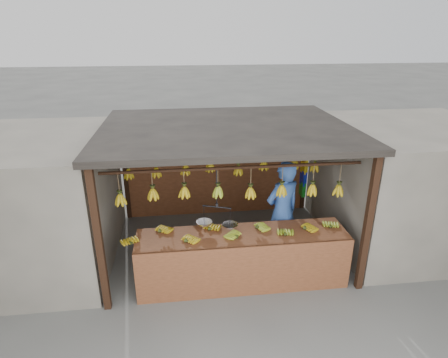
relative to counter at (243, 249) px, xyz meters
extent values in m
plane|color=#5B5B57|center=(-0.12, 1.23, -0.71)|extent=(80.00, 80.00, 0.00)
cube|color=black|center=(-2.12, -0.27, 0.44)|extent=(0.10, 0.10, 2.30)
cube|color=black|center=(1.88, -0.27, 0.44)|extent=(0.10, 0.10, 2.30)
cube|color=black|center=(-2.12, 2.73, 0.44)|extent=(0.10, 0.10, 2.30)
cube|color=black|center=(1.88, 2.73, 0.44)|extent=(0.10, 0.10, 2.30)
cube|color=black|center=(-0.12, 1.23, 1.64)|extent=(4.30, 3.30, 0.10)
cylinder|color=black|center=(-0.12, 0.23, 1.29)|extent=(4.00, 0.05, 0.05)
cylinder|color=black|center=(-0.12, 1.23, 1.29)|extent=(4.00, 0.05, 0.05)
cylinder|color=black|center=(-0.12, 2.23, 1.29)|extent=(4.00, 0.05, 0.05)
cube|color=brown|center=(-0.12, 2.73, 0.19)|extent=(4.00, 0.06, 1.80)
cube|color=slate|center=(-3.72, 1.23, 0.44)|extent=(3.00, 3.00, 2.30)
cube|color=slate|center=(3.48, 1.23, 0.44)|extent=(3.00, 3.00, 2.30)
cube|color=brown|center=(0.01, 0.13, 0.15)|extent=(3.39, 0.75, 0.08)
cube|color=brown|center=(0.01, -0.25, -0.26)|extent=(3.39, 0.04, 0.90)
cube|color=black|center=(-1.59, -0.20, -0.30)|extent=(0.07, 0.07, 0.82)
cube|color=black|center=(1.60, -0.20, -0.30)|extent=(0.07, 0.07, 0.82)
cube|color=black|center=(-1.59, 0.45, -0.30)|extent=(0.07, 0.07, 0.82)
cube|color=black|center=(1.60, 0.45, -0.30)|extent=(0.07, 0.07, 0.82)
ellipsoid|color=#B69513|center=(-1.72, 0.01, 0.22)|extent=(0.27, 0.30, 0.06)
ellipsoid|color=#B69513|center=(-1.29, 0.31, 0.22)|extent=(0.29, 0.30, 0.06)
ellipsoid|color=#B69513|center=(-0.88, -0.04, 0.22)|extent=(0.29, 0.30, 0.06)
ellipsoid|color=#B69513|center=(-0.49, 0.29, 0.22)|extent=(0.27, 0.29, 0.06)
ellipsoid|color=#92A523|center=(-0.10, 0.01, 0.22)|extent=(0.30, 0.30, 0.06)
ellipsoid|color=#92A523|center=(0.28, 0.23, 0.22)|extent=(0.29, 0.25, 0.06)
ellipsoid|color=#92A523|center=(0.68, -0.03, 0.22)|extent=(0.22, 0.27, 0.06)
ellipsoid|color=#B69513|center=(1.04, 0.11, 0.22)|extent=(0.29, 0.26, 0.06)
ellipsoid|color=#92A523|center=(1.49, 0.13, 0.22)|extent=(0.24, 0.28, 0.06)
ellipsoid|color=#B69513|center=(-1.85, 0.24, 0.85)|extent=(0.16, 0.16, 0.28)
ellipsoid|color=#B69513|center=(-1.36, 0.28, 0.90)|extent=(0.16, 0.16, 0.28)
ellipsoid|color=#B69513|center=(-0.89, 0.22, 0.93)|extent=(0.16, 0.16, 0.28)
ellipsoid|color=#92A523|center=(-0.37, 0.24, 0.90)|extent=(0.16, 0.16, 0.28)
ellipsoid|color=#B69513|center=(0.13, 0.22, 0.87)|extent=(0.16, 0.16, 0.28)
ellipsoid|color=#B69513|center=(0.62, 0.18, 0.90)|extent=(0.16, 0.16, 0.28)
ellipsoid|color=#B69513|center=(1.12, 0.20, 0.87)|extent=(0.16, 0.16, 0.28)
ellipsoid|color=#B69513|center=(1.55, 0.18, 0.85)|extent=(0.16, 0.16, 0.28)
ellipsoid|color=#B69513|center=(-1.84, 1.26, 0.88)|extent=(0.16, 0.16, 0.28)
ellipsoid|color=#B69513|center=(-1.36, 1.24, 0.89)|extent=(0.16, 0.16, 0.28)
ellipsoid|color=#B69513|center=(-0.85, 1.19, 0.93)|extent=(0.16, 0.16, 0.28)
ellipsoid|color=#B69513|center=(-0.41, 1.24, 0.96)|extent=(0.16, 0.16, 0.28)
ellipsoid|color=#B69513|center=(0.11, 1.24, 0.86)|extent=(0.16, 0.16, 0.28)
ellipsoid|color=#B69513|center=(0.56, 1.18, 0.97)|extent=(0.16, 0.16, 0.28)
ellipsoid|color=#B69513|center=(1.13, 1.19, 0.96)|extent=(0.16, 0.16, 0.28)
ellipsoid|color=#B69513|center=(1.54, 1.24, 0.87)|extent=(0.16, 0.16, 0.28)
ellipsoid|color=#B69513|center=(-1.86, 2.22, 0.92)|extent=(0.16, 0.16, 0.28)
ellipsoid|color=#B69513|center=(-1.36, 2.23, 0.93)|extent=(0.16, 0.16, 0.28)
ellipsoid|color=#92A523|center=(-0.89, 2.18, 0.94)|extent=(0.16, 0.16, 0.28)
ellipsoid|color=#B69513|center=(-0.32, 2.19, 0.87)|extent=(0.16, 0.16, 0.28)
ellipsoid|color=#B69513|center=(0.15, 2.23, 0.88)|extent=(0.16, 0.16, 0.28)
ellipsoid|color=#B69513|center=(0.64, 2.24, 0.88)|extent=(0.16, 0.16, 0.28)
ellipsoid|color=#92A523|center=(1.14, 2.20, 0.88)|extent=(0.16, 0.16, 0.28)
ellipsoid|color=#B69513|center=(1.59, 2.25, 0.86)|extent=(0.16, 0.16, 0.28)
cylinder|color=black|center=(-0.39, 0.23, 0.97)|extent=(0.02, 0.02, 0.64)
cylinder|color=black|center=(-0.39, 0.23, 0.65)|extent=(0.44, 0.18, 0.02)
cylinder|color=silver|center=(-0.59, 0.30, 0.35)|extent=(0.25, 0.25, 0.02)
cylinder|color=silver|center=(-0.19, 0.16, 0.35)|extent=(0.25, 0.25, 0.02)
imported|color=#3359A5|center=(0.82, 0.72, 0.24)|extent=(0.82, 0.70, 1.90)
cube|color=red|center=(1.82, 2.58, 0.80)|extent=(0.08, 0.26, 0.34)
cube|color=yellow|center=(1.82, 2.58, 0.40)|extent=(0.08, 0.26, 0.34)
cube|color=#1426BF|center=(1.82, 2.58, 0.12)|extent=(0.08, 0.26, 0.34)
cube|color=#199926|center=(1.82, 2.58, -0.15)|extent=(0.08, 0.26, 0.34)
camera|label=1|loc=(-0.92, -5.02, 3.24)|focal=30.00mm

